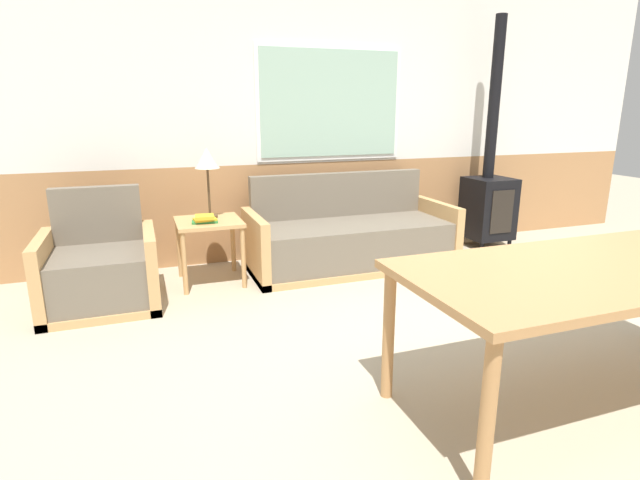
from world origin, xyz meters
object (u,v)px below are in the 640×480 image
armchair (100,272)px  dining_table (604,277)px  couch (351,240)px  table_lamp (207,161)px  wood_stove (489,193)px  side_table (209,231)px

armchair → dining_table: 3.30m
couch → dining_table: size_ratio=0.95×
couch → armchair: armchair is taller
armchair → table_lamp: 1.21m
couch → wood_stove: bearing=5.9°
side_table → table_lamp: 0.58m
side_table → table_lamp: size_ratio=0.92×
table_lamp → dining_table: table_lamp is taller
armchair → side_table: 0.91m
table_lamp → wood_stove: 2.97m
dining_table → wood_stove: size_ratio=0.86×
table_lamp → side_table: bearing=-107.0°
couch → dining_table: couch is taller
armchair → side_table: (0.85, 0.25, 0.19)m
side_table → wood_stove: wood_stove is taller
armchair → table_lamp: bearing=4.6°
armchair → table_lamp: table_lamp is taller
table_lamp → dining_table: size_ratio=0.29×
armchair → table_lamp: size_ratio=1.46×
armchair → couch: bearing=-10.4°
side_table → dining_table: dining_table is taller
armchair → dining_table: bearing=-59.8°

